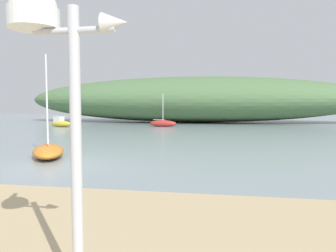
# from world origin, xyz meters

# --- Properties ---
(ground_plane) EXTENTS (120.00, 120.00, 0.00)m
(ground_plane) POSITION_xyz_m (0.00, 0.00, 0.00)
(ground_plane) COLOR gray
(distant_hill) EXTENTS (46.15, 12.78, 6.09)m
(distant_hill) POSITION_xyz_m (2.39, 31.03, 3.05)
(distant_hill) COLOR #517547
(distant_hill) RESTS_ON ground
(mast_structure) EXTENTS (1.30, 0.53, 3.39)m
(mast_structure) POSITION_xyz_m (4.32, -7.73, 3.01)
(mast_structure) COLOR silver
(mast_structure) RESTS_ON beach_sand
(sailboat_west_reach) EXTENTS (2.86, 3.69, 4.56)m
(sailboat_west_reach) POSITION_xyz_m (-1.45, 1.84, 0.28)
(sailboat_west_reach) COLOR orange
(sailboat_west_reach) RESTS_ON ground
(sailboat_mid_channel) EXTENTS (3.01, 1.16, 3.52)m
(sailboat_mid_channel) POSITION_xyz_m (0.08, 21.65, 0.36)
(sailboat_mid_channel) COLOR #B72D28
(sailboat_mid_channel) RESTS_ON ground
(motorboat_centre_water) EXTENTS (2.91, 1.65, 1.10)m
(motorboat_centre_water) POSITION_xyz_m (-10.72, 19.71, 0.43)
(motorboat_centre_water) COLOR gold
(motorboat_centre_water) RESTS_ON ground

